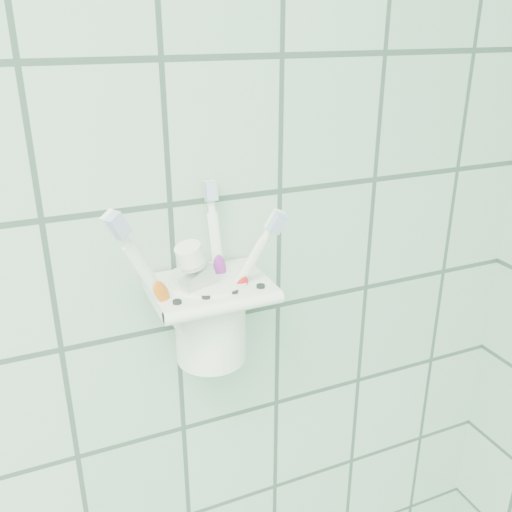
{
  "coord_description": "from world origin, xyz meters",
  "views": [
    {
      "loc": [
        0.48,
        0.65,
        1.57
      ],
      "look_at": [
        0.68,
        1.1,
        1.36
      ],
      "focal_mm": 40.0,
      "sensor_mm": 36.0,
      "label": 1
    }
  ],
  "objects_px": {
    "holder_bracket": "(209,289)",
    "toothpaste_tube": "(219,284)",
    "toothbrush_orange": "(197,275)",
    "toothbrush_pink": "(195,267)",
    "cup": "(210,315)",
    "toothbrush_blue": "(227,274)"
  },
  "relations": [
    {
      "from": "toothpaste_tube",
      "to": "toothbrush_orange",
      "type": "bearing_deg",
      "value": 139.94
    },
    {
      "from": "cup",
      "to": "toothbrush_orange",
      "type": "height_order",
      "value": "toothbrush_orange"
    },
    {
      "from": "holder_bracket",
      "to": "toothbrush_orange",
      "type": "distance_m",
      "value": 0.02
    },
    {
      "from": "toothbrush_pink",
      "to": "toothpaste_tube",
      "type": "height_order",
      "value": "toothbrush_pink"
    },
    {
      "from": "holder_bracket",
      "to": "toothpaste_tube",
      "type": "relative_size",
      "value": 0.81
    },
    {
      "from": "holder_bracket",
      "to": "toothbrush_pink",
      "type": "relative_size",
      "value": 0.6
    },
    {
      "from": "toothbrush_pink",
      "to": "toothpaste_tube",
      "type": "distance_m",
      "value": 0.03
    },
    {
      "from": "toothbrush_pink",
      "to": "toothbrush_orange",
      "type": "bearing_deg",
      "value": 24.16
    },
    {
      "from": "toothbrush_pink",
      "to": "toothpaste_tube",
      "type": "bearing_deg",
      "value": -37.49
    },
    {
      "from": "toothbrush_blue",
      "to": "toothpaste_tube",
      "type": "relative_size",
      "value": 1.24
    },
    {
      "from": "holder_bracket",
      "to": "cup",
      "type": "xyz_separation_m",
      "value": [
        0.0,
        0.0,
        -0.03
      ]
    },
    {
      "from": "cup",
      "to": "toothpaste_tube",
      "type": "bearing_deg",
      "value": -36.22
    },
    {
      "from": "toothpaste_tube",
      "to": "toothbrush_blue",
      "type": "bearing_deg",
      "value": -66.96
    },
    {
      "from": "cup",
      "to": "toothpaste_tube",
      "type": "xyz_separation_m",
      "value": [
        0.01,
        -0.01,
        0.04
      ]
    },
    {
      "from": "toothbrush_pink",
      "to": "toothbrush_blue",
      "type": "relative_size",
      "value": 1.08
    },
    {
      "from": "holder_bracket",
      "to": "toothbrush_orange",
      "type": "height_order",
      "value": "toothbrush_orange"
    },
    {
      "from": "holder_bracket",
      "to": "toothbrush_pink",
      "type": "bearing_deg",
      "value": 178.89
    },
    {
      "from": "toothbrush_blue",
      "to": "holder_bracket",
      "type": "bearing_deg",
      "value": 155.59
    },
    {
      "from": "holder_bracket",
      "to": "cup",
      "type": "bearing_deg",
      "value": 72.44
    },
    {
      "from": "holder_bracket",
      "to": "toothbrush_orange",
      "type": "bearing_deg",
      "value": 156.44
    },
    {
      "from": "cup",
      "to": "toothpaste_tube",
      "type": "relative_size",
      "value": 0.65
    },
    {
      "from": "holder_bracket",
      "to": "toothbrush_pink",
      "type": "height_order",
      "value": "toothbrush_pink"
    }
  ]
}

